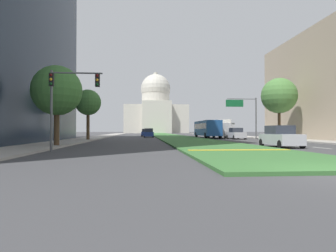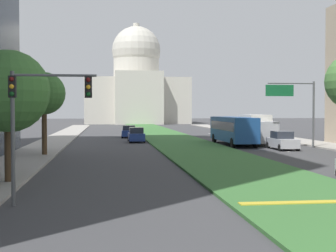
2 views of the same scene
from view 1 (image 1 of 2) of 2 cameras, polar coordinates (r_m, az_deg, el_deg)
ground_plane at (r=72.72m, az=-0.20°, el=-1.87°), size 280.98×280.98×0.00m
grass_median at (r=66.36m, az=0.25°, el=-1.92°), size 7.08×114.95×0.14m
median_curb_nose at (r=18.88m, az=13.53°, el=-4.49°), size 6.37×0.50×0.04m
lane_dashes_right at (r=51.34m, az=10.75°, el=-2.31°), size 0.16×55.27×0.01m
sidewalk_left at (r=60.28m, az=-12.81°, el=-2.01°), size 4.00×114.95×0.15m
sidewalk_right at (r=63.02m, az=13.79°, el=-1.95°), size 4.00×114.95×0.15m
capitol_building at (r=136.00m, az=-2.38°, el=2.94°), size 28.13×23.80×27.94m
traffic_light_near_left at (r=20.12m, az=-19.20°, el=6.13°), size 3.34×0.35×5.20m
overhead_guide_sign at (r=48.34m, az=14.62°, el=3.08°), size 4.98×0.20×6.50m
street_tree_left_near at (r=26.19m, az=-20.60°, el=6.35°), size 4.10×4.10×6.70m
street_tree_left_mid at (r=40.57m, az=-15.12°, el=4.34°), size 3.39×3.39×6.74m
street_tree_right_mid at (r=44.14m, az=20.58°, el=5.45°), size 4.90×4.90×8.62m
sedan_lead_stopped at (r=25.52m, az=20.79°, el=-2.01°), size 1.94×4.41×1.76m
sedan_midblock at (r=45.98m, az=12.96°, el=-1.49°), size 1.91×4.23×1.72m
sedan_distant at (r=56.07m, az=-3.75°, el=-1.38°), size 1.83×4.60×1.70m
sedan_far_horizon at (r=65.52m, az=-4.27°, el=-1.31°), size 2.15×4.52×1.64m
box_truck_delivery at (r=51.82m, az=10.43°, el=-0.45°), size 2.40×6.40×3.20m
city_bus at (r=51.44m, az=7.51°, el=-0.35°), size 2.62×11.00×2.95m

